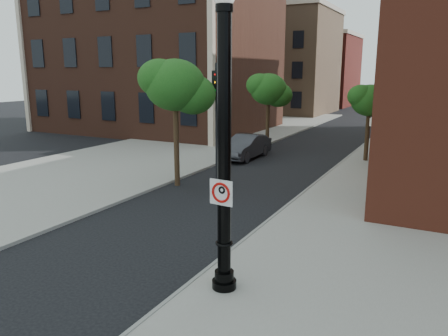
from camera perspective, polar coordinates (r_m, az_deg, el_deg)
The scene contains 16 objects.
ground at distance 12.41m, azimuth -11.58°, elevation -12.07°, with size 120.00×120.00×0.00m, color black.
sidewalk_right at distance 19.39m, azimuth 22.78°, elevation -3.57°, with size 8.00×60.00×0.12m, color gray.
sidewalk_left at distance 31.64m, azimuth -3.88°, elevation 3.34°, with size 10.00×50.00×0.12m, color gray.
curb_edge at distance 20.04m, azimuth 11.49°, elevation -2.29°, with size 0.10×60.00×0.14m, color gray.
victorian_building at distance 40.24m, azimuth -8.39°, elevation 17.61°, with size 18.60×14.60×17.95m.
bg_building_tan_a at distance 56.09m, azimuth 7.55°, elevation 13.36°, with size 12.00×12.00×12.00m, color #876649.
bg_building_red at distance 69.40m, azimuth 11.59°, elevation 12.22°, with size 12.00×12.00×10.00m, color maroon.
lamppost at distance 9.65m, azimuth 0.03°, elevation 0.82°, with size 0.58×0.58×6.84m.
no_parking_sign at distance 9.65m, azimuth -0.37°, elevation -3.20°, with size 0.58×0.09×0.58m.
parked_car at distance 26.08m, azimuth 2.88°, elevation 2.81°, with size 1.50×4.29×1.41m, color #303035.
traffic_signal_left at distance 19.85m, azimuth -0.93°, elevation 8.45°, with size 0.44×0.49×5.48m.
traffic_signal_right at distance 17.39m, azimuth 19.31°, elevation 6.36°, with size 0.38×0.44×5.12m.
utility_pole at distance 17.60m, azimuth 19.03°, elevation 2.08°, with size 0.09×0.09×4.25m, color #999999.
street_tree_a at distance 19.47m, azimuth -6.24°, elevation 10.54°, with size 3.13×2.83×5.65m.
street_tree_b at distance 28.31m, azimuth 5.90°, elevation 10.09°, with size 2.76×2.50×4.98m.
street_tree_c at distance 25.87m, azimuth 18.55°, elevation 8.25°, with size 2.44×2.21×4.40m.
Camera 1 is at (7.25, -8.68, 5.12)m, focal length 35.00 mm.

